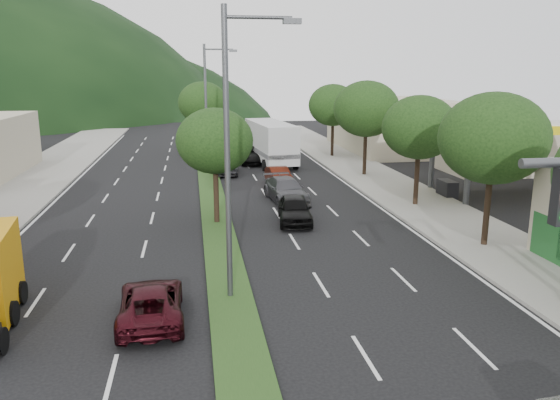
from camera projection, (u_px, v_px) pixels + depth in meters
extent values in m
cube|color=gray|center=(393.00, 188.00, 37.78)|extent=(5.00, 90.00, 0.15)
cube|color=gray|center=(1.00, 201.00, 33.83)|extent=(6.00, 90.00, 0.15)
cube|color=#1F3E16|center=(210.00, 185.00, 38.73)|extent=(1.60, 56.00, 0.12)
cube|color=silver|center=(511.00, 119.00, 34.78)|extent=(12.00, 8.00, 0.50)
cube|color=#D8C00B|center=(510.00, 124.00, 34.86)|extent=(12.20, 8.20, 0.50)
cylinder|color=#47494C|center=(468.00, 169.00, 32.37)|extent=(0.36, 0.36, 4.60)
cylinder|color=#47494C|center=(432.00, 156.00, 37.18)|extent=(0.36, 0.36, 4.60)
cylinder|color=#47494C|center=(539.00, 154.00, 38.42)|extent=(0.36, 0.36, 4.60)
cube|color=black|center=(447.00, 189.00, 35.18)|extent=(0.80, 1.60, 1.10)
cube|color=black|center=(560.00, 185.00, 36.42)|extent=(0.80, 1.60, 1.10)
cube|color=#C2B49A|center=(393.00, 125.00, 56.55)|extent=(10.00, 16.00, 5.20)
cylinder|color=black|center=(487.00, 204.00, 24.76)|extent=(0.28, 0.28, 3.81)
ellipsoid|color=black|center=(493.00, 138.00, 24.07)|extent=(4.80, 4.80, 4.08)
cylinder|color=black|center=(417.00, 175.00, 32.47)|extent=(0.28, 0.28, 3.58)
ellipsoid|color=black|center=(420.00, 127.00, 31.83)|extent=(4.40, 4.40, 3.74)
cylinder|color=black|center=(365.00, 149.00, 42.05)|extent=(0.28, 0.28, 3.92)
ellipsoid|color=black|center=(366.00, 109.00, 41.34)|extent=(5.00, 5.00, 4.25)
cylinder|color=black|center=(332.00, 136.00, 51.68)|extent=(0.28, 0.28, 3.70)
ellipsoid|color=black|center=(333.00, 105.00, 51.02)|extent=(4.60, 4.60, 3.91)
cylinder|color=black|center=(216.00, 191.00, 28.72)|extent=(0.28, 0.28, 3.36)
ellipsoid|color=black|center=(215.00, 141.00, 28.12)|extent=(4.00, 4.00, 3.40)
cylinder|color=black|center=(204.00, 133.00, 53.66)|extent=(0.28, 0.28, 3.81)
ellipsoid|color=black|center=(203.00, 103.00, 52.98)|extent=(4.80, 4.80, 4.08)
cylinder|color=#47494C|center=(227.00, 160.00, 18.38)|extent=(0.20, 0.20, 10.00)
cylinder|color=#47494C|center=(258.00, 17.00, 17.50)|extent=(2.20, 0.12, 0.12)
cube|color=#47494C|center=(292.00, 21.00, 17.69)|extent=(0.60, 0.25, 0.18)
cylinder|color=#47494C|center=(206.00, 110.00, 42.41)|extent=(0.20, 0.20, 10.00)
cylinder|color=#47494C|center=(219.00, 49.00, 41.53)|extent=(2.20, 0.12, 0.12)
cube|color=#47494C|center=(233.00, 51.00, 41.73)|extent=(0.60, 0.25, 0.18)
imported|color=#340B12|center=(151.00, 303.00, 17.66)|extent=(2.18, 4.45, 1.22)
imported|color=black|center=(295.00, 209.00, 29.24)|extent=(2.22, 4.46, 1.46)
imported|color=#454549|center=(286.00, 190.00, 34.11)|extent=(2.54, 5.15, 1.44)
imported|color=#45160B|center=(279.00, 176.00, 38.99)|extent=(1.63, 3.96, 1.28)
imported|color=black|center=(251.00, 155.00, 48.44)|extent=(3.05, 5.61, 1.49)
imported|color=#424347|center=(227.00, 165.00, 43.25)|extent=(2.04, 4.40, 1.46)
imported|color=black|center=(278.00, 148.00, 53.76)|extent=(2.25, 4.69, 1.32)
cylinder|color=black|center=(0.00, 341.00, 15.54)|extent=(0.37, 0.83, 0.80)
cylinder|color=black|center=(12.00, 313.00, 17.35)|extent=(0.37, 0.83, 0.80)
cylinder|color=black|center=(21.00, 293.00, 18.99)|extent=(0.37, 0.83, 0.80)
cube|color=#BCBCBC|center=(270.00, 140.00, 47.88)|extent=(3.53, 9.71, 3.17)
cube|color=slate|center=(271.00, 149.00, 48.06)|extent=(3.59, 9.71, 0.37)
cylinder|color=black|center=(248.00, 153.00, 51.50)|extent=(0.46, 0.98, 0.95)
cylinder|color=black|center=(275.00, 152.00, 52.15)|extent=(0.46, 0.98, 0.95)
cylinder|color=black|center=(250.00, 155.00, 50.42)|extent=(0.46, 0.98, 0.95)
cylinder|color=black|center=(278.00, 154.00, 51.07)|extent=(0.46, 0.98, 0.95)
cylinder|color=black|center=(265.00, 165.00, 44.69)|extent=(0.46, 0.98, 0.95)
cylinder|color=black|center=(296.00, 164.00, 45.34)|extent=(0.46, 0.98, 0.95)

